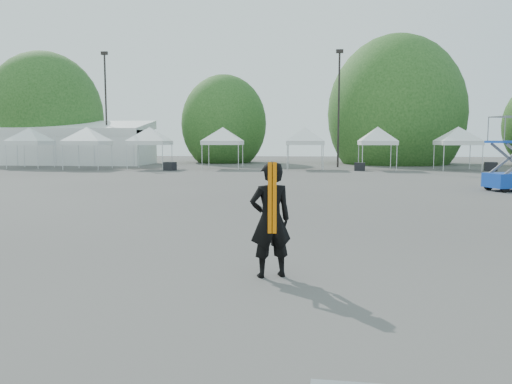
{
  "coord_description": "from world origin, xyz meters",
  "views": [
    {
      "loc": [
        -0.06,
        -10.84,
        2.34
      ],
      "look_at": [
        -0.96,
        -1.02,
        1.3
      ],
      "focal_mm": 35.0,
      "sensor_mm": 36.0,
      "label": 1
    }
  ],
  "objects": [
    {
      "name": "ground",
      "position": [
        0.0,
        0.0,
        0.0
      ],
      "size": [
        120.0,
        120.0,
        0.0
      ],
      "primitive_type": "plane",
      "color": "#474442",
      "rests_on": "ground"
    },
    {
      "name": "marquee",
      "position": [
        -22.0,
        35.0,
        1.97
      ],
      "size": [
        15.0,
        6.25,
        4.23
      ],
      "color": "white",
      "rests_on": "ground"
    },
    {
      "name": "light_pole_west",
      "position": [
        -18.0,
        34.0,
        5.77
      ],
      "size": [
        0.6,
        0.25,
        10.3
      ],
      "color": "black",
      "rests_on": "ground"
    },
    {
      "name": "light_pole_east",
      "position": [
        3.0,
        32.0,
        5.52
      ],
      "size": [
        0.6,
        0.25,
        9.8
      ],
      "color": "black",
      "rests_on": "ground"
    },
    {
      "name": "tree_far_w",
      "position": [
        -26.0,
        38.0,
        4.54
      ],
      "size": [
        4.8,
        4.8,
        7.3
      ],
      "color": "#382314",
      "rests_on": "ground"
    },
    {
      "name": "tree_mid_w",
      "position": [
        -8.0,
        40.0,
        3.93
      ],
      "size": [
        4.16,
        4.16,
        6.33
      ],
      "color": "#382314",
      "rests_on": "ground"
    },
    {
      "name": "tree_mid_e",
      "position": [
        9.0,
        39.0,
        4.84
      ],
      "size": [
        5.12,
        5.12,
        7.79
      ],
      "color": "#382314",
      "rests_on": "ground"
    },
    {
      "name": "tent_a",
      "position": [
        -22.36,
        28.51,
        3.06
      ],
      "size": [
        4.03,
        4.03,
        3.88
      ],
      "color": "silver",
      "rests_on": "ground"
    },
    {
      "name": "tent_b",
      "position": [
        -16.95,
        27.35,
        3.06
      ],
      "size": [
        4.27,
        4.27,
        3.88
      ],
      "color": "silver",
      "rests_on": "ground"
    },
    {
      "name": "tent_c",
      "position": [
        -12.14,
        28.14,
        3.06
      ],
      "size": [
        4.28,
        4.28,
        3.88
      ],
      "color": "silver",
      "rests_on": "ground"
    },
    {
      "name": "tent_d",
      "position": [
        -6.38,
        28.99,
        3.06
      ],
      "size": [
        4.33,
        4.33,
        3.88
      ],
      "color": "silver",
      "rests_on": "ground"
    },
    {
      "name": "tent_e",
      "position": [
        0.2,
        28.8,
        3.06
      ],
      "size": [
        4.14,
        4.14,
        3.88
      ],
      "color": "silver",
      "rests_on": "ground"
    },
    {
      "name": "tent_f",
      "position": [
        5.74,
        28.47,
        3.06
      ],
      "size": [
        3.86,
        3.86,
        3.88
      ],
      "color": "silver",
      "rests_on": "ground"
    },
    {
      "name": "tent_g",
      "position": [
        11.84,
        28.72,
        3.06
      ],
      "size": [
        4.22,
        4.22,
        3.88
      ],
      "color": "silver",
      "rests_on": "ground"
    },
    {
      "name": "man",
      "position": [
        -0.58,
        -2.51,
        0.99
      ],
      "size": [
        0.84,
        0.69,
        1.97
      ],
      "rotation": [
        0.0,
        0.0,
        3.49
      ],
      "color": "black",
      "rests_on": "ground"
    },
    {
      "name": "crate_west",
      "position": [
        -10.05,
        26.35,
        0.32
      ],
      "size": [
        1.01,
        0.91,
        0.64
      ],
      "primitive_type": "cube",
      "rotation": [
        0.0,
        0.0,
        -0.41
      ],
      "color": "black",
      "rests_on": "ground"
    },
    {
      "name": "crate_mid",
      "position": [
        4.32,
        27.35,
        0.31
      ],
      "size": [
        0.87,
        0.72,
        0.61
      ],
      "primitive_type": "cube",
      "rotation": [
        0.0,
        0.0,
        -0.15
      ],
      "color": "black",
      "rests_on": "ground"
    },
    {
      "name": "crate_east",
      "position": [
        14.0,
        27.76,
        0.34
      ],
      "size": [
        1.01,
        0.87,
        0.67
      ],
      "primitive_type": "cube",
      "rotation": [
        0.0,
        0.0,
        -0.25
      ],
      "color": "black",
      "rests_on": "ground"
    }
  ]
}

